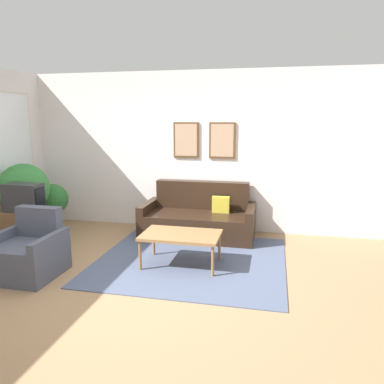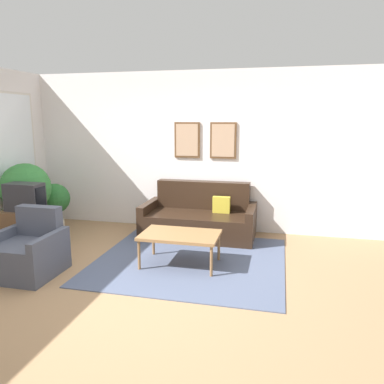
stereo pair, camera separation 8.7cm
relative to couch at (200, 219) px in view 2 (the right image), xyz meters
The scene contains 10 objects.
ground_plane 2.12m from the couch, 103.21° to the right, with size 16.00×16.00×0.00m, color #997551.
area_rug 1.16m from the couch, 84.23° to the right, with size 2.52×2.35×0.01m.
wall_back 1.25m from the couch, 136.02° to the left, with size 8.00×0.09×2.70m.
couch is the anchor object (origin of this frame).
coffee_table 1.32m from the couch, 88.98° to the right, with size 1.01×0.64×0.44m.
tv_stand 2.64m from the couch, 153.21° to the right, with size 0.69×0.45×0.58m.
tv 2.69m from the couch, 153.18° to the right, with size 0.54×0.28×0.41m.
armchair 2.66m from the couch, 130.96° to the right, with size 0.76×0.76×0.81m.
potted_plant_tall 2.83m from the couch, 164.83° to the right, with size 0.78×0.78×1.22m.
potted_plant_by_window 2.53m from the couch, behind, with size 0.52×0.52×0.81m.
Camera 2 is at (1.74, -3.77, 1.90)m, focal length 35.00 mm.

